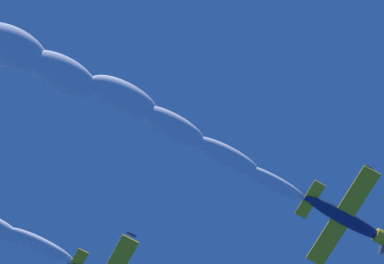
{
  "coord_description": "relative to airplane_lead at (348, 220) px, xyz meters",
  "views": [
    {
      "loc": [
        -16.61,
        18.65,
        1.93
      ],
      "look_at": [
        -8.0,
        16.54,
        62.12
      ],
      "focal_mm": 74.2,
      "sensor_mm": 36.0,
      "label": 1
    }
  ],
  "objects": [
    {
      "name": "airplane_lead",
      "position": [
        0.0,
        0.0,
        0.0
      ],
      "size": [
        8.81,
        7.96,
        2.88
      ],
      "color": "navy"
    }
  ]
}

